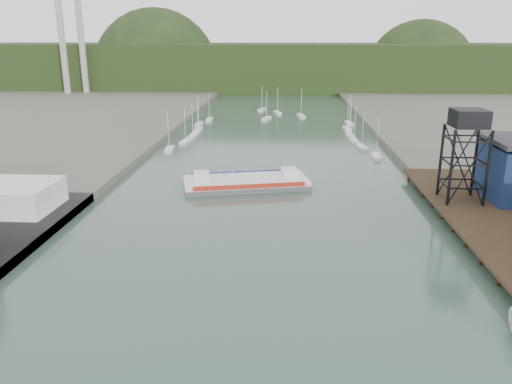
# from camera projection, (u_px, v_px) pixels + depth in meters

# --- Properties ---
(east_pier) EXTENTS (14.00, 70.00, 2.45)m
(east_pier) POSITION_uv_depth(u_px,v_px,m) (500.00, 228.00, 75.83)
(east_pier) COLOR black
(east_pier) RESTS_ON ground
(white_shed) EXTENTS (18.00, 12.00, 4.50)m
(white_shed) POSITION_uv_depth(u_px,v_px,m) (1.00, 196.00, 84.65)
(white_shed) COLOR silver
(white_shed) RESTS_ON west_quay
(lift_tower) EXTENTS (6.50, 6.50, 16.00)m
(lift_tower) POSITION_uv_depth(u_px,v_px,m) (468.00, 124.00, 84.26)
(lift_tower) COLOR black
(lift_tower) RESTS_ON east_pier
(marina_sailboats) EXTENTS (57.71, 92.65, 0.90)m
(marina_sailboats) POSITION_uv_depth(u_px,v_px,m) (274.00, 129.00, 167.50)
(marina_sailboats) COLOR silver
(marina_sailboats) RESTS_ON ground
(smokestacks) EXTENTS (11.20, 8.20, 60.00)m
(smokestacks) POSITION_uv_depth(u_px,v_px,m) (71.00, 37.00, 254.43)
(smokestacks) COLOR #9B9A96
(smokestacks) RESTS_ON ground
(distant_hills) EXTENTS (500.00, 120.00, 80.00)m
(distant_hills) POSITION_uv_depth(u_px,v_px,m) (274.00, 69.00, 320.04)
(distant_hills) COLOR black
(distant_hills) RESTS_ON ground
(chain_ferry) EXTENTS (27.03, 15.63, 3.66)m
(chain_ferry) POSITION_uv_depth(u_px,v_px,m) (246.00, 182.00, 103.09)
(chain_ferry) COLOR #4F4F51
(chain_ferry) RESTS_ON ground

